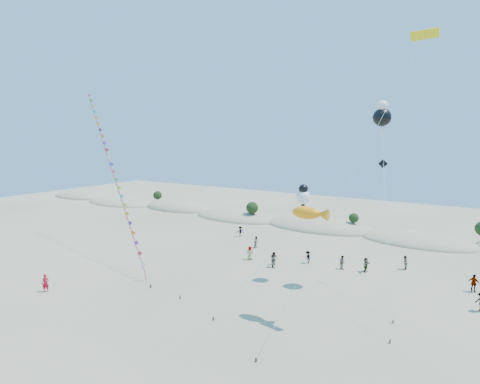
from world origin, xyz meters
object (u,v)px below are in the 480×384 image
at_px(fish_kite, 310,213).
at_px(flyer_foreground, 46,283).
at_px(parafoil_kite, 420,44).
at_px(kite_train, 112,166).

bearing_deg(fish_kite, flyer_foreground, -161.36).
bearing_deg(parafoil_kite, fish_kite, -159.65).
xyz_separation_m(fish_kite, parafoil_kite, (7.22, 2.68, 13.07)).
distance_m(fish_kite, flyer_foreground, 27.24).
distance_m(kite_train, parafoil_kite, 38.70).
relative_size(fish_kite, flyer_foreground, 5.37).
relative_size(parafoil_kite, flyer_foreground, 12.79).
height_order(kite_train, flyer_foreground, kite_train).
relative_size(fish_kite, parafoil_kite, 0.42).
height_order(fish_kite, parafoil_kite, parafoil_kite).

